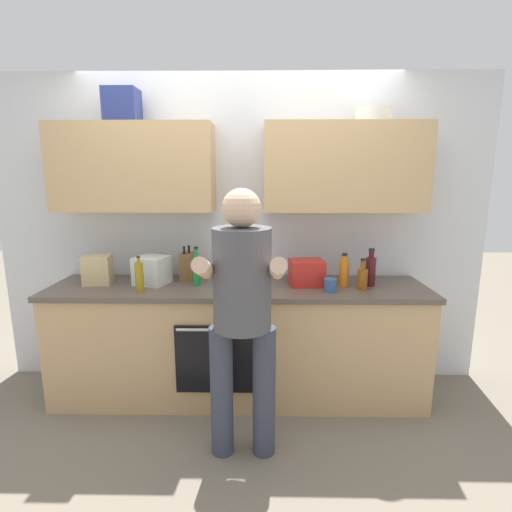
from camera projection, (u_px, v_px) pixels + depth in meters
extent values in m
plane|color=#756B5B|center=(239.00, 394.00, 3.12)|extent=(12.00, 12.00, 0.00)
cube|color=silver|center=(240.00, 233.00, 3.22)|extent=(4.00, 0.06, 2.50)
cube|color=tan|center=(134.00, 168.00, 2.94)|extent=(1.21, 0.32, 0.65)
cube|color=tan|center=(344.00, 168.00, 2.91)|extent=(1.21, 0.32, 0.65)
cylinder|color=silver|center=(373.00, 115.00, 2.84)|extent=(0.26, 0.26, 0.10)
cube|color=navy|center=(122.00, 106.00, 2.85)|extent=(0.24, 0.20, 0.24)
cube|color=tan|center=(239.00, 344.00, 3.03)|extent=(2.80, 0.60, 0.86)
cube|color=brown|center=(238.00, 288.00, 2.94)|extent=(2.84, 0.64, 0.04)
cube|color=black|center=(215.00, 360.00, 2.72)|extent=(0.56, 0.02, 0.50)
cylinder|color=silver|center=(214.00, 330.00, 2.66)|extent=(0.52, 0.02, 0.02)
cylinder|color=#383D4C|center=(222.00, 391.00, 2.38)|extent=(0.14, 0.14, 0.83)
cylinder|color=#383D4C|center=(264.00, 392.00, 2.38)|extent=(0.14, 0.14, 0.83)
cylinder|color=#4C4C51|center=(242.00, 279.00, 2.24)|extent=(0.34, 0.34, 0.59)
sphere|color=#D8AD8C|center=(241.00, 208.00, 2.16)|extent=(0.22, 0.22, 0.22)
cylinder|color=#D8AD8C|center=(204.00, 269.00, 2.10)|extent=(0.09, 0.31, 0.19)
cylinder|color=#D8AD8C|center=(278.00, 269.00, 2.10)|extent=(0.09, 0.31, 0.19)
cylinder|color=#198C33|center=(197.00, 271.00, 2.92)|extent=(0.05, 0.05, 0.22)
cylinder|color=#198C33|center=(196.00, 253.00, 2.89)|extent=(0.03, 0.03, 0.06)
cylinder|color=black|center=(196.00, 248.00, 2.89)|extent=(0.03, 0.03, 0.01)
cylinder|color=#471419|center=(370.00, 272.00, 2.92)|extent=(0.08, 0.08, 0.22)
cylinder|color=#471419|center=(372.00, 254.00, 2.89)|extent=(0.04, 0.04, 0.05)
cylinder|color=black|center=(372.00, 250.00, 2.88)|extent=(0.04, 0.04, 0.02)
cylinder|color=orange|center=(344.00, 273.00, 2.91)|extent=(0.07, 0.07, 0.20)
cylinder|color=orange|center=(344.00, 258.00, 2.88)|extent=(0.04, 0.04, 0.03)
cylinder|color=black|center=(345.00, 254.00, 2.88)|extent=(0.04, 0.04, 0.02)
cylinder|color=#8C4C14|center=(362.00, 279.00, 2.84)|extent=(0.08, 0.08, 0.15)
cylinder|color=#8C4C14|center=(363.00, 265.00, 2.81)|extent=(0.03, 0.03, 0.07)
cylinder|color=black|center=(363.00, 260.00, 2.81)|extent=(0.04, 0.04, 0.02)
cylinder|color=olive|center=(139.00, 277.00, 2.77)|extent=(0.06, 0.06, 0.21)
cylinder|color=olive|center=(138.00, 260.00, 2.74)|extent=(0.02, 0.02, 0.04)
cylinder|color=black|center=(138.00, 257.00, 2.74)|extent=(0.02, 0.02, 0.01)
cylinder|color=#33598C|center=(330.00, 285.00, 2.78)|extent=(0.09, 0.09, 0.10)
cylinder|color=silver|center=(246.00, 281.00, 2.91)|extent=(0.25, 0.25, 0.08)
cube|color=brown|center=(187.00, 267.00, 3.07)|extent=(0.10, 0.14, 0.22)
cylinder|color=black|center=(184.00, 250.00, 3.02)|extent=(0.02, 0.02, 0.06)
cylinder|color=black|center=(189.00, 249.00, 3.06)|extent=(0.02, 0.02, 0.06)
cube|color=red|center=(307.00, 273.00, 2.94)|extent=(0.27, 0.23, 0.19)
cube|color=tan|center=(98.00, 270.00, 2.98)|extent=(0.23, 0.23, 0.22)
cube|color=silver|center=(152.00, 270.00, 2.97)|extent=(0.28, 0.28, 0.21)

